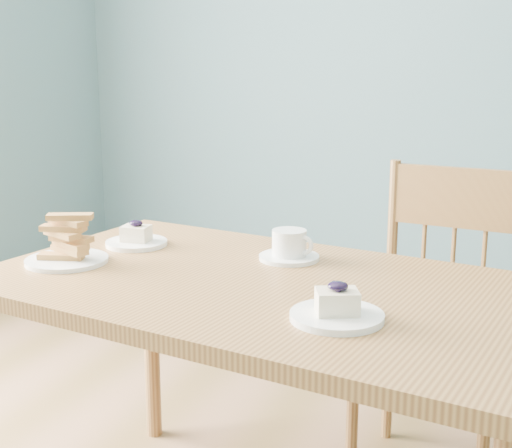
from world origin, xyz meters
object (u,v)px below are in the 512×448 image
(dining_table, at_px, (267,311))
(dining_chair, at_px, (439,324))
(coffee_cup, at_px, (290,247))
(biscotti_plate, at_px, (66,246))
(cheesecake_plate_near, at_px, (337,310))
(cheesecake_plate_far, at_px, (136,239))

(dining_table, distance_m, dining_chair, 0.63)
(coffee_cup, distance_m, biscotti_plate, 0.55)
(dining_table, height_order, coffee_cup, coffee_cup)
(cheesecake_plate_near, height_order, cheesecake_plate_far, cheesecake_plate_near)
(cheesecake_plate_near, relative_size, coffee_cup, 1.20)
(dining_chair, bearing_deg, cheesecake_plate_near, -93.10)
(dining_chair, xyz_separation_m, cheesecake_plate_far, (-0.75, -0.36, 0.25))
(dining_chair, relative_size, coffee_cup, 5.93)
(dining_chair, height_order, cheesecake_plate_far, dining_chair)
(cheesecake_plate_near, height_order, coffee_cup, same)
(dining_chair, bearing_deg, cheesecake_plate_far, -149.56)
(dining_table, bearing_deg, cheesecake_plate_near, -30.91)
(biscotti_plate, bearing_deg, dining_table, 4.46)
(dining_chair, height_order, cheesecake_plate_near, dining_chair)
(dining_table, xyz_separation_m, dining_chair, (0.31, 0.52, -0.17))
(cheesecake_plate_far, xyz_separation_m, biscotti_plate, (-0.07, -0.21, 0.02))
(dining_table, relative_size, dining_chair, 1.55)
(dining_table, height_order, biscotti_plate, biscotti_plate)
(dining_table, height_order, cheesecake_plate_near, cheesecake_plate_near)
(biscotti_plate, bearing_deg, dining_chair, 34.57)
(dining_chair, xyz_separation_m, biscotti_plate, (-0.82, -0.56, 0.28))
(cheesecake_plate_near, bearing_deg, coffee_cup, 122.12)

